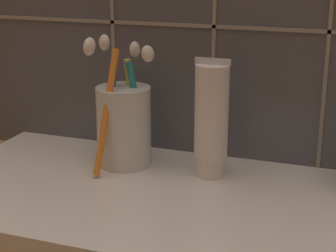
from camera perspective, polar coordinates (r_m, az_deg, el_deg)
The scene contains 3 objects.
sink_counter at distance 69.46cm, azimuth -0.16°, elevation -7.57°, with size 60.46×30.85×2.00cm, color silver.
toothbrush_cup at distance 76.45cm, azimuth -4.54°, elevation 0.31°, with size 8.55×11.73×18.56cm.
toothpaste_tube at distance 71.94cm, azimuth 4.42°, elevation 0.73°, with size 4.57×4.35×15.59cm.
Camera 1 is at (21.46, -59.20, 30.33)cm, focal length 60.00 mm.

